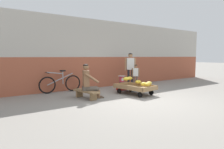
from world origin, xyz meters
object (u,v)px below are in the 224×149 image
Objects in this scene: bicycle_near_left at (60,83)px; customer_child at (136,74)px; vendor_seated at (89,81)px; customer_adult at (130,66)px; weighing_scale at (122,79)px; low_bench at (86,93)px; banana_cart at (135,88)px; shopping_bag at (132,88)px; plastic_crate at (122,86)px.

bicycle_near_left is 1.60× the size of customer_child.
customer_adult is at bearing 20.46° from vendor_seated.
vendor_seated is at bearing -161.48° from weighing_scale.
weighing_scale is (1.91, 0.64, -0.11)m from vendor_seated.
banana_cart is at bearing -11.86° from low_bench.
weighing_scale reaches higher than banana_cart.
shopping_bag is (-0.48, -0.30, -0.52)m from customer_child.
banana_cart is at bearing -125.14° from customer_adult.
vendor_seated is 2.22m from shopping_bag.
bicycle_near_left is (-2.24, 0.99, -0.10)m from weighing_scale.
plastic_crate is 0.30m from weighing_scale.
vendor_seated is at bearing -172.25° from shopping_bag.
low_bench is at bearing -160.63° from customer_adult.
vendor_seated is (-1.73, 0.35, 0.33)m from banana_cart.
weighing_scale is 2.45m from bicycle_near_left.
shopping_bag is at bearing 6.74° from low_bench.
customer_child reaches higher than bicycle_near_left.
banana_cart is at bearing -43.95° from bicycle_near_left.
vendor_seated is at bearing -78.71° from bicycle_near_left.
low_bench is 4.71× the size of shopping_bag.
vendor_seated is at bearing -167.29° from customer_child.
bicycle_near_left is 2.83m from shopping_bag.
banana_cart is 1.80m from customer_adult.
weighing_scale is 0.75m from customer_child.
weighing_scale is at bearing 18.52° from vendor_seated.
customer_adult is at bearing 52.95° from shopping_bag.
vendor_seated reaches higher than low_bench.
bicycle_near_left is (-0.33, 1.63, -0.21)m from vendor_seated.
banana_cart reaches higher than low_bench.
customer_adult is (0.95, 1.36, 0.71)m from banana_cart.
low_bench is 2.09m from plastic_crate.
shopping_bag is at bearing -55.29° from plastic_crate.
customer_adult is (2.77, 0.97, 0.75)m from low_bench.
customer_adult reaches higher than plastic_crate.
bicycle_near_left is (-2.06, 1.98, 0.11)m from banana_cart.
customer_child is 0.77m from shopping_bag.
customer_adult is 1.48× the size of customer_child.
low_bench is 0.74× the size of customer_adult.
customer_adult is 1.22m from shopping_bag.
banana_cart is 1.37m from customer_child.
bicycle_near_left reaches higher than low_bench.
customer_adult reaches higher than low_bench.
plastic_crate is at bearing -155.04° from customer_adult.
bicycle_near_left is 3.15m from customer_child.
banana_cart is 1.03m from weighing_scale.
bicycle_near_left reaches higher than shopping_bag.
customer_adult is 6.38× the size of shopping_bag.
vendor_seated reaches higher than weighing_scale.
weighing_scale reaches higher than plastic_crate.
weighing_scale is 0.54m from shopping_bag.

